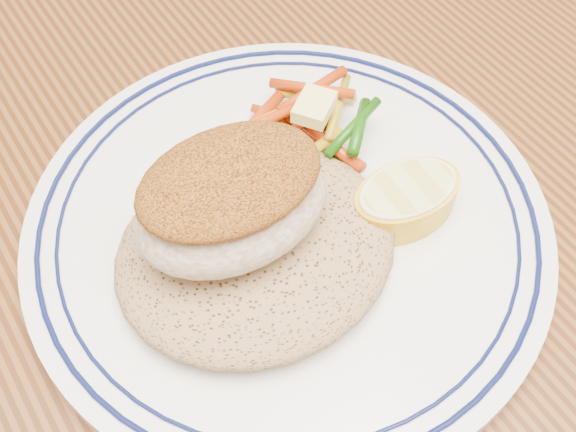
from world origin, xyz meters
The scene contains 7 objects.
dining_table centered at (0.00, 0.00, 0.65)m, with size 1.50×0.90×0.75m.
plate centered at (-0.04, -0.02, 0.76)m, with size 0.30×0.30×0.02m.
rice_pilaf centered at (-0.07, -0.04, 0.78)m, with size 0.16×0.14×0.03m, color olive.
fish_fillet centered at (-0.08, -0.03, 0.81)m, with size 0.11×0.08×0.05m.
vegetable_pile centered at (0.00, 0.02, 0.78)m, with size 0.10×0.09×0.03m.
butter_pat centered at (0.00, 0.01, 0.80)m, with size 0.03×0.02×0.01m, color #FFF17C.
lemon_wedge centered at (0.02, -0.06, 0.78)m, with size 0.07×0.06×0.03m.
Camera 1 is at (-0.17, -0.22, 1.10)m, focal length 45.00 mm.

